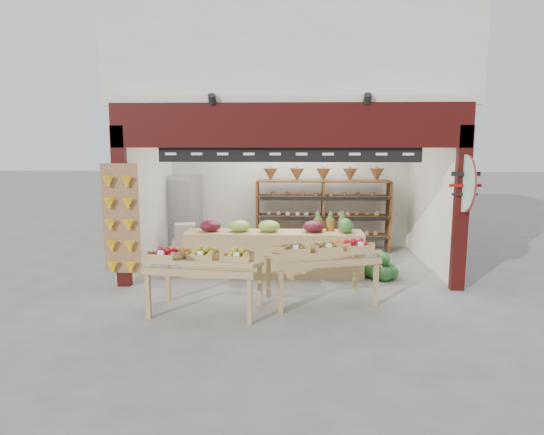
{
  "coord_description": "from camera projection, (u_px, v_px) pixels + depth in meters",
  "views": [
    {
      "loc": [
        0.05,
        -8.82,
        2.4
      ],
      "look_at": [
        -0.31,
        -0.2,
        1.04
      ],
      "focal_mm": 32.0,
      "sensor_mm": 36.0,
      "label": 1
    }
  ],
  "objects": [
    {
      "name": "refrigerator",
      "position": [
        183.0,
        212.0,
        10.9
      ],
      "size": [
        0.8,
        0.8,
        1.66
      ],
      "primitive_type": "cube",
      "rotation": [
        0.0,
        0.0,
        -0.29
      ],
      "color": "#ABAEB2",
      "rests_on": "ground"
    },
    {
      "name": "mid_counter",
      "position": [
        273.0,
        251.0,
        8.74
      ],
      "size": [
        3.18,
        0.63,
        1.01
      ],
      "color": "tan",
      "rests_on": "ground"
    },
    {
      "name": "ground",
      "position": [
        289.0,
        271.0,
        9.08
      ],
      "size": [
        60.0,
        60.0,
        0.0
      ],
      "primitive_type": "plane",
      "color": "slate",
      "rests_on": "ground"
    },
    {
      "name": "display_table_right",
      "position": [
        321.0,
        251.0,
        7.23
      ],
      "size": [
        1.74,
        1.26,
        1.0
      ],
      "color": "tan",
      "rests_on": "ground"
    },
    {
      "name": "display_table_left",
      "position": [
        199.0,
        260.0,
        6.86
      ],
      "size": [
        1.62,
        1.02,
        0.98
      ],
      "color": "tan",
      "rests_on": "ground"
    },
    {
      "name": "cardboard_stack",
      "position": [
        195.0,
        245.0,
        10.12
      ],
      "size": [
        1.07,
        0.81,
        0.72
      ],
      "color": "beige",
      "rests_on": "ground"
    },
    {
      "name": "banana_board",
      "position": [
        120.0,
        221.0,
        7.86
      ],
      "size": [
        0.6,
        0.15,
        1.8
      ],
      "color": "#986E45",
      "rests_on": "ground"
    },
    {
      "name": "back_shelving",
      "position": [
        323.0,
        200.0,
        10.64
      ],
      "size": [
        2.94,
        0.48,
        1.82
      ],
      "color": "brown",
      "rests_on": "ground"
    },
    {
      "name": "gift_sign",
      "position": [
        465.0,
        183.0,
        7.56
      ],
      "size": [
        0.04,
        0.93,
        0.92
      ],
      "color": "#A9D5B8",
      "rests_on": "ground"
    },
    {
      "name": "shop_structure",
      "position": [
        290.0,
        67.0,
        10.06
      ],
      "size": [
        6.36,
        5.12,
        5.4
      ],
      "color": "silver",
      "rests_on": "ground"
    },
    {
      "name": "watermelon_pile",
      "position": [
        381.0,
        270.0,
        8.56
      ],
      "size": [
        0.6,
        0.6,
        0.47
      ],
      "color": "#1A4F1E",
      "rests_on": "ground"
    }
  ]
}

